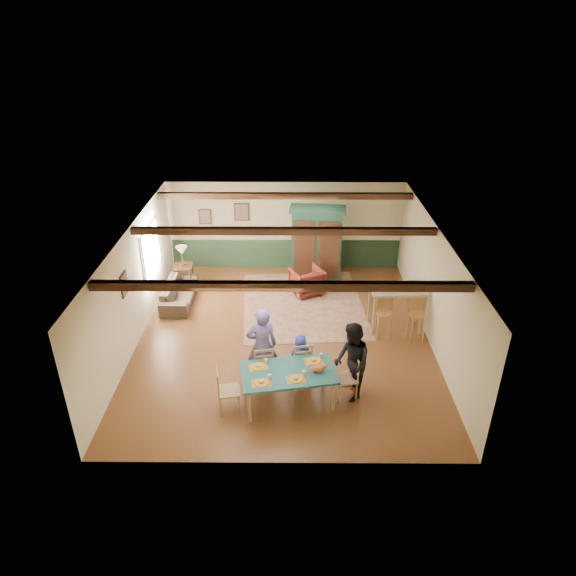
{
  "coord_description": "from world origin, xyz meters",
  "views": [
    {
      "loc": [
        0.18,
        -10.51,
        6.91
      ],
      "look_at": [
        0.1,
        0.38,
        1.15
      ],
      "focal_mm": 32.0,
      "sensor_mm": 36.0,
      "label": 1
    }
  ],
  "objects_px": {
    "dining_chair_end_left": "(229,390)",
    "armchair": "(307,281)",
    "cat": "(318,368)",
    "bar_stool_right": "(417,319)",
    "dining_chair_far_left": "(263,364)",
    "person_woman": "(352,362)",
    "person_child": "(301,356)",
    "dining_chair_end_right": "(346,377)",
    "dining_chair_far_right": "(301,360)",
    "bar_stool_left": "(384,318)",
    "person_man": "(262,346)",
    "armoire": "(317,244)",
    "table_lamp": "(182,256)",
    "sofa": "(179,292)",
    "counter_table": "(396,308)",
    "end_table": "(184,275)",
    "dining_table": "(288,387)"
  },
  "relations": [
    {
      "from": "dining_chair_far_left",
      "to": "bar_stool_right",
      "type": "bearing_deg",
      "value": -164.96
    },
    {
      "from": "cat",
      "to": "sofa",
      "type": "relative_size",
      "value": 0.19
    },
    {
      "from": "armoire",
      "to": "dining_chair_far_left",
      "type": "bearing_deg",
      "value": -99.42
    },
    {
      "from": "dining_chair_far_right",
      "to": "counter_table",
      "type": "xyz_separation_m",
      "value": [
        2.36,
        2.05,
        0.08
      ]
    },
    {
      "from": "bar_stool_left",
      "to": "bar_stool_right",
      "type": "xyz_separation_m",
      "value": [
        0.75,
        -0.1,
        0.02
      ]
    },
    {
      "from": "person_child",
      "to": "person_woman",
      "type": "bearing_deg",
      "value": 136.74
    },
    {
      "from": "person_child",
      "to": "end_table",
      "type": "bearing_deg",
      "value": -62.42
    },
    {
      "from": "end_table",
      "to": "bar_stool_right",
      "type": "height_order",
      "value": "bar_stool_right"
    },
    {
      "from": "dining_chair_end_right",
      "to": "person_man",
      "type": "distance_m",
      "value": 1.83
    },
    {
      "from": "dining_chair_far_left",
      "to": "dining_chair_far_right",
      "type": "height_order",
      "value": "same"
    },
    {
      "from": "dining_table",
      "to": "bar_stool_right",
      "type": "relative_size",
      "value": 1.66
    },
    {
      "from": "dining_chair_end_left",
      "to": "sofa",
      "type": "relative_size",
      "value": 0.51
    },
    {
      "from": "dining_chair_far_left",
      "to": "armchair",
      "type": "xyz_separation_m",
      "value": [
        1.03,
        4.04,
        -0.11
      ]
    },
    {
      "from": "person_woman",
      "to": "cat",
      "type": "bearing_deg",
      "value": -81.87
    },
    {
      "from": "dining_chair_far_left",
      "to": "cat",
      "type": "bearing_deg",
      "value": 139.2
    },
    {
      "from": "dining_chair_far_right",
      "to": "dining_chair_end_left",
      "type": "height_order",
      "value": "same"
    },
    {
      "from": "end_table",
      "to": "bar_stool_left",
      "type": "distance_m",
      "value": 5.97
    },
    {
      "from": "dining_chair_end_right",
      "to": "cat",
      "type": "relative_size",
      "value": 2.64
    },
    {
      "from": "dining_chair_end_right",
      "to": "bar_stool_right",
      "type": "distance_m",
      "value": 2.84
    },
    {
      "from": "armoire",
      "to": "sofa",
      "type": "xyz_separation_m",
      "value": [
        -3.79,
        -1.42,
        -0.83
      ]
    },
    {
      "from": "dining_chair_far_right",
      "to": "dining_chair_far_left",
      "type": "bearing_deg",
      "value": -0.0
    },
    {
      "from": "dining_table",
      "to": "cat",
      "type": "relative_size",
      "value": 5.0
    },
    {
      "from": "dining_chair_end_left",
      "to": "armchair",
      "type": "bearing_deg",
      "value": -28.87
    },
    {
      "from": "cat",
      "to": "bar_stool_right",
      "type": "relative_size",
      "value": 0.33
    },
    {
      "from": "sofa",
      "to": "dining_chair_end_left",
      "type": "bearing_deg",
      "value": -157.41
    },
    {
      "from": "dining_chair_far_left",
      "to": "table_lamp",
      "type": "height_order",
      "value": "table_lamp"
    },
    {
      "from": "dining_chair_end_left",
      "to": "person_woman",
      "type": "relative_size",
      "value": 0.58
    },
    {
      "from": "dining_chair_end_right",
      "to": "bar_stool_right",
      "type": "relative_size",
      "value": 0.87
    },
    {
      "from": "person_child",
      "to": "bar_stool_left",
      "type": "bearing_deg",
      "value": -152.68
    },
    {
      "from": "bar_stool_right",
      "to": "person_man",
      "type": "bearing_deg",
      "value": -163.86
    },
    {
      "from": "dining_chair_end_left",
      "to": "table_lamp",
      "type": "relative_size",
      "value": 1.67
    },
    {
      "from": "bar_stool_left",
      "to": "bar_stool_right",
      "type": "distance_m",
      "value": 0.75
    },
    {
      "from": "armoire",
      "to": "table_lamp",
      "type": "distance_m",
      "value": 3.86
    },
    {
      "from": "dining_chair_end_right",
      "to": "bar_stool_left",
      "type": "relative_size",
      "value": 0.9
    },
    {
      "from": "person_woman",
      "to": "table_lamp",
      "type": "bearing_deg",
      "value": -148.96
    },
    {
      "from": "dining_chair_end_left",
      "to": "table_lamp",
      "type": "height_order",
      "value": "table_lamp"
    },
    {
      "from": "dining_table",
      "to": "cat",
      "type": "height_order",
      "value": "cat"
    },
    {
      "from": "armoire",
      "to": "bar_stool_right",
      "type": "xyz_separation_m",
      "value": [
        2.24,
        -3.26,
        -0.55
      ]
    },
    {
      "from": "armoire",
      "to": "bar_stool_left",
      "type": "xyz_separation_m",
      "value": [
        1.5,
        -3.16,
        -0.57
      ]
    },
    {
      "from": "counter_table",
      "to": "bar_stool_left",
      "type": "relative_size",
      "value": 1.26
    },
    {
      "from": "dining_chair_end_left",
      "to": "bar_stool_right",
      "type": "xyz_separation_m",
      "value": [
        4.2,
        2.55,
        0.07
      ]
    },
    {
      "from": "person_man",
      "to": "armchair",
      "type": "distance_m",
      "value": 4.12
    },
    {
      "from": "dining_chair_far_left",
      "to": "person_child",
      "type": "distance_m",
      "value": 0.82
    },
    {
      "from": "sofa",
      "to": "bar_stool_left",
      "type": "xyz_separation_m",
      "value": [
        5.29,
        -1.74,
        0.26
      ]
    },
    {
      "from": "bar_stool_right",
      "to": "person_woman",
      "type": "bearing_deg",
      "value": -138.03
    },
    {
      "from": "person_woman",
      "to": "counter_table",
      "type": "xyz_separation_m",
      "value": [
        1.38,
        2.62,
        -0.28
      ]
    },
    {
      "from": "person_woman",
      "to": "dining_chair_end_left",
      "type": "bearing_deg",
      "value": -90.0
    },
    {
      "from": "dining_table",
      "to": "person_woman",
      "type": "xyz_separation_m",
      "value": [
        1.26,
        0.23,
        0.46
      ]
    },
    {
      "from": "dining_chair_far_left",
      "to": "counter_table",
      "type": "height_order",
      "value": "counter_table"
    },
    {
      "from": "dining_chair_far_right",
      "to": "table_lamp",
      "type": "distance_m",
      "value": 5.47
    }
  ]
}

